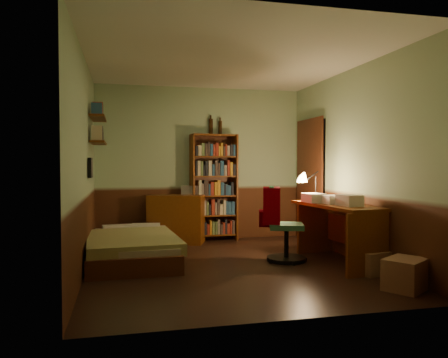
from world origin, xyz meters
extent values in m
cube|color=black|center=(0.00, 0.00, -0.01)|extent=(3.50, 4.00, 0.02)
cube|color=silver|center=(0.00, 0.00, 2.61)|extent=(3.50, 4.00, 0.02)
cube|color=#9AB98F|center=(0.00, 2.01, 1.30)|extent=(3.50, 0.02, 2.60)
cube|color=#9AB98F|center=(-1.76, 0.00, 1.30)|extent=(0.02, 4.00, 2.60)
cube|color=#9AB98F|center=(1.76, 0.00, 1.30)|extent=(0.02, 4.00, 2.60)
cube|color=#9AB98F|center=(0.00, -2.01, 1.30)|extent=(3.50, 0.02, 2.60)
cube|color=black|center=(1.72, 1.30, 1.00)|extent=(0.06, 0.90, 2.00)
cube|color=#431E10|center=(1.69, 1.30, 1.00)|extent=(0.02, 0.98, 2.08)
cube|color=olive|center=(-1.19, 0.65, 0.30)|extent=(1.12, 2.05, 0.60)
cube|color=#5B2B0C|center=(-0.45, 1.76, 0.40)|extent=(0.99, 0.72, 0.79)
cube|color=#B2B2B7|center=(-0.21, 1.89, 0.86)|extent=(0.30, 0.26, 0.14)
cube|color=#5B2B0C|center=(0.20, 1.85, 0.90)|extent=(0.80, 0.34, 1.80)
cylinder|color=black|center=(0.17, 1.96, 1.93)|extent=(0.09, 0.09, 0.27)
cylinder|color=black|center=(0.33, 1.96, 1.92)|extent=(0.07, 0.07, 0.24)
cube|color=#5B2B0C|center=(1.44, -0.17, 0.39)|extent=(0.76, 1.51, 0.78)
cube|color=silver|center=(1.22, 0.13, 0.84)|extent=(0.25, 0.32, 0.12)
cone|color=black|center=(1.39, 0.43, 1.08)|extent=(0.19, 0.19, 0.61)
cube|color=#306342|center=(0.82, 0.08, 0.45)|extent=(0.55, 0.51, 0.89)
cube|color=#91010F|center=(0.59, -0.12, 1.13)|extent=(0.28, 0.43, 0.48)
cube|color=#5B2B0C|center=(-1.64, 1.10, 1.60)|extent=(0.20, 0.90, 0.03)
cube|color=#5B2B0C|center=(-1.64, 1.10, 1.95)|extent=(0.20, 0.90, 0.03)
cube|color=black|center=(-1.72, 0.60, 1.25)|extent=(0.04, 0.32, 0.26)
cube|color=#906447|center=(1.53, -1.45, 0.16)|extent=(0.55, 0.52, 0.32)
cube|color=#906447|center=(1.56, -0.78, 0.14)|extent=(0.45, 0.41, 0.27)
camera|label=1|loc=(-1.31, -5.37, 1.30)|focal=35.00mm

